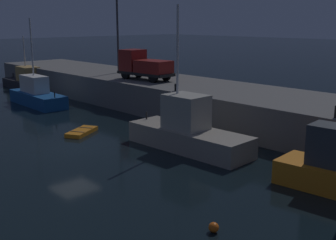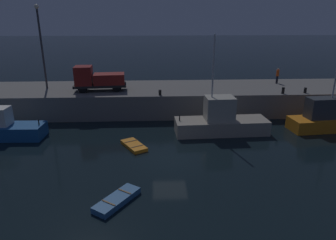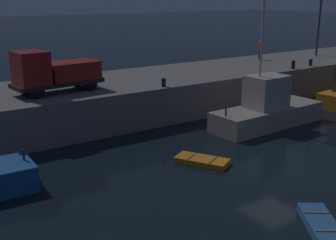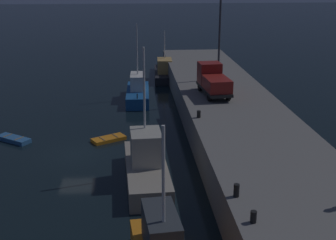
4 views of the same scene
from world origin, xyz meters
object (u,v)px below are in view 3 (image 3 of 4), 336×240
Objects in this scene: dockworker at (260,49)px; lamp_post_east at (321,6)px; fishing_boat_blue at (267,110)px; bollard_central at (164,83)px; bollard_east at (293,65)px; dinghy_orange_near at (322,226)px; dinghy_red_small at (202,161)px; utility_truck at (54,72)px; bollard_west at (311,62)px.

lamp_post_east is at bearing -8.34° from dockworker.
bollard_central is (-5.18, 4.07, 1.65)m from fishing_boat_blue.
bollard_east is (-1.36, -4.97, -0.68)m from dockworker.
bollard_east reaches higher than dinghy_orange_near.
bollard_central reaches higher than dinghy_red_small.
bollard_east reaches higher than dinghy_red_small.
lamp_post_east is at bearing 38.52° from dinghy_orange_near.
utility_truck is 10.32× the size of bollard_central.
fishing_boat_blue is at bearing -28.47° from utility_truck.
dinghy_orange_near is 0.38× the size of lamp_post_east.
fishing_boat_blue reaches higher than bollard_west.
lamp_post_east reaches higher than dinghy_red_small.
fishing_boat_blue is 1.55× the size of utility_truck.
dockworker is (16.32, 19.24, 3.29)m from dinghy_orange_near.
dockworker reaches higher than dinghy_orange_near.
bollard_east is (14.96, 14.27, 2.62)m from dinghy_orange_near.
dinghy_orange_near is 5.51× the size of bollard_west.
bollard_central is at bearing 71.76° from dinghy_red_small.
dinghy_red_small is 5.41× the size of bollard_central.
dinghy_orange_near is 30.13m from lamp_post_east.
fishing_boat_blue is 1.08× the size of lamp_post_east.
dinghy_orange_near is 1.05× the size of dinghy_red_small.
utility_truck is at bearing 161.02° from bollard_central.
dockworker reaches higher than bollard_east.
utility_truck is (-4.10, 8.98, 3.56)m from dinghy_red_small.
bollard_east is at bearing 0.04° from bollard_central.
bollard_central is 12.24m from bollard_east.
dinghy_red_small is at bearing -154.81° from bollard_east.
utility_truck is 10.04× the size of bollard_west.
dinghy_orange_near is at bearing -136.36° from bollard_east.
bollard_west is (20.94, -1.97, -0.96)m from utility_truck.
dockworker is 3.25× the size of bollard_west.
utility_truck is (-3.62, 16.44, 3.52)m from dinghy_orange_near.
lamp_post_east is at bearing 28.22° from fishing_boat_blue.
bollard_central is at bearing -18.98° from utility_truck.
dinghy_red_small is 25.87m from lamp_post_east.
lamp_post_east reaches higher than dockworker.
dinghy_red_small is at bearing -65.47° from utility_truck.
bollard_west is at bearing -78.12° from dockworker.
dinghy_red_small is at bearing -159.76° from fishing_boat_blue.
bollard_central is (-20.23, -4.01, -4.30)m from lamp_post_east.
dockworker is at bearing 171.66° from lamp_post_east.
bollard_east is (-7.99, -4.00, -4.24)m from lamp_post_east.
lamp_post_east is at bearing 34.01° from bollard_west.
utility_truck is (-11.52, 6.25, 2.62)m from fishing_boat_blue.
lamp_post_east is 14.80× the size of bollard_central.
fishing_boat_blue is at bearing -38.13° from bollard_central.
fishing_boat_blue is 12.93m from dinghy_orange_near.
bollard_east is at bearing -153.41° from lamp_post_east.
fishing_boat_blue is 10.48m from bollard_west.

